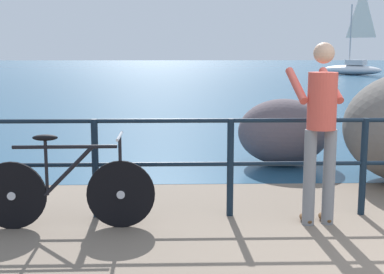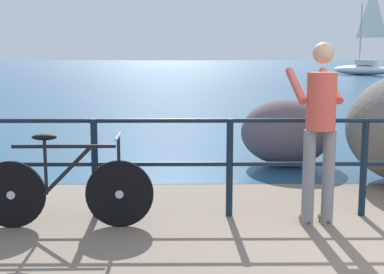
{
  "view_description": "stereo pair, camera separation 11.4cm",
  "coord_description": "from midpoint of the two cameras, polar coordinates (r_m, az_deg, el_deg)",
  "views": [
    {
      "loc": [
        -2.62,
        -3.51,
        1.7
      ],
      "look_at": [
        -2.46,
        2.25,
        0.77
      ],
      "focal_mm": 49.93,
      "sensor_mm": 36.0,
      "label": 1
    },
    {
      "loc": [
        -2.51,
        -3.51,
        1.7
      ],
      "look_at": [
        -2.46,
        2.25,
        0.77
      ],
      "focal_mm": 49.93,
      "sensor_mm": 36.0,
      "label": 2
    }
  ],
  "objects": [
    {
      "name": "ground_plane",
      "position": [
        23.71,
        4.63,
        4.94
      ],
      "size": [
        120.0,
        120.0,
        0.1
      ],
      "primitive_type": "cube",
      "color": "#756656"
    },
    {
      "name": "sea_surface",
      "position": [
        51.78,
        1.25,
        7.32
      ],
      "size": [
        120.0,
        90.0,
        0.01
      ],
      "primitive_type": "cube",
      "color": "navy",
      "rests_on": "ground_plane"
    },
    {
      "name": "bicycle",
      "position": [
        5.3,
        -13.82,
        -5.4
      ],
      "size": [
        1.7,
        0.48,
        0.92
      ],
      "rotation": [
        0.0,
        0.0,
        0.02
      ],
      "color": "black",
      "rests_on": "ground_plane"
    },
    {
      "name": "person_at_railing",
      "position": [
        5.3,
        12.96,
        1.28
      ],
      "size": [
        0.49,
        0.66,
        1.78
      ],
      "rotation": [
        0.0,
        0.0,
        1.68
      ],
      "color": "slate",
      "rests_on": "ground_plane"
    },
    {
      "name": "breakwater_boulder_left",
      "position": [
        8.13,
        9.37,
        0.56
      ],
      "size": [
        1.38,
        1.07,
        0.99
      ],
      "color": "#594D53",
      "rests_on": "ground"
    },
    {
      "name": "sailboat",
      "position": [
        39.65,
        16.71,
        7.38
      ],
      "size": [
        4.06,
        4.0,
        6.16
      ],
      "rotation": [
        0.0,
        0.0,
        2.37
      ],
      "color": "white",
      "rests_on": "sea_surface"
    }
  ]
}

